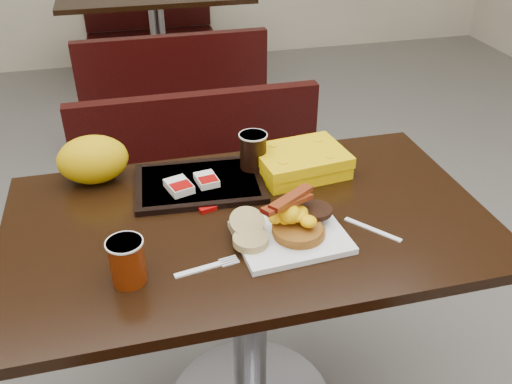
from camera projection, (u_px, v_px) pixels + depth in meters
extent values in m
cube|color=white|center=(291.00, 237.00, 1.29)|extent=(0.27, 0.22, 0.02)
cylinder|color=brown|center=(299.00, 229.00, 1.29)|extent=(0.15, 0.15, 0.03)
cylinder|color=black|center=(316.00, 210.00, 1.32)|extent=(0.10, 0.10, 0.01)
ellipsoid|color=#F1A004|center=(290.00, 216.00, 1.27)|extent=(0.10, 0.09, 0.05)
cylinder|color=tan|center=(251.00, 240.00, 1.26)|extent=(0.10, 0.10, 0.02)
cylinder|color=tan|center=(247.00, 223.00, 1.29)|extent=(0.09, 0.09, 0.05)
cylinder|color=#8F2505|center=(127.00, 262.00, 1.15)|extent=(0.09, 0.09, 0.10)
cube|color=white|center=(373.00, 229.00, 1.33)|extent=(0.10, 0.13, 0.00)
cube|color=#8C0504|center=(207.00, 207.00, 1.40)|extent=(0.05, 0.04, 0.01)
cube|color=black|center=(199.00, 183.00, 1.50)|extent=(0.36, 0.27, 0.02)
cube|color=silver|center=(179.00, 186.00, 1.45)|extent=(0.08, 0.09, 0.02)
cube|color=silver|center=(207.00, 180.00, 1.48)|extent=(0.06, 0.08, 0.02)
cylinder|color=black|center=(253.00, 151.00, 1.53)|extent=(0.09, 0.09, 0.10)
cube|color=#F5C004|center=(301.00, 162.00, 1.55)|extent=(0.27, 0.21, 0.07)
ellipsoid|color=#D49A07|center=(93.00, 159.00, 1.49)|extent=(0.20, 0.16, 0.13)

